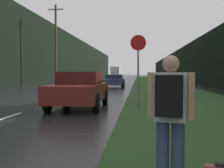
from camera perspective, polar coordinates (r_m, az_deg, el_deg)
name	(u,v)px	position (r m, az deg, el deg)	size (l,w,h in m)	color
grass_verge	(155,83)	(40.33, 8.70, 0.14)	(6.00, 240.00, 0.02)	#26471E
lane_stripe_b	(0,120)	(9.32, -21.80, -6.73)	(0.12, 3.00, 0.01)	silver
lane_stripe_c	(62,99)	(15.83, -10.16, -3.00)	(0.12, 3.00, 0.01)	silver
lane_stripe_d	(85,91)	(22.63, -5.43, -1.43)	(0.12, 3.00, 0.01)	silver
treeline_far_side	(62,57)	(52.19, -10.09, 5.48)	(2.00, 140.00, 8.94)	black
treeline_near_side	(186,65)	(50.95, 14.82, 3.78)	(2.00, 140.00, 5.85)	black
utility_pole_far	(56,44)	(32.71, -11.34, 7.90)	(1.80, 0.24, 9.16)	#4C3823
stop_sign	(138,65)	(10.97, 5.34, 3.78)	(0.61, 0.07, 2.91)	slate
hitchhiker_with_backpack	(170,113)	(3.47, 11.74, -5.75)	(0.56, 0.46, 1.64)	navy
car_passing_near	(80,89)	(11.72, -6.58, -1.08)	(2.00, 4.49, 1.49)	maroon
car_passing_far	(114,81)	(28.48, 0.45, 0.67)	(2.00, 4.37, 1.31)	#2D3856
car_oncoming	(91,79)	(36.02, -4.29, 1.03)	(1.89, 4.51, 1.39)	black
delivery_truck	(116,72)	(75.94, 0.78, 2.37)	(2.51, 7.01, 3.21)	gray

